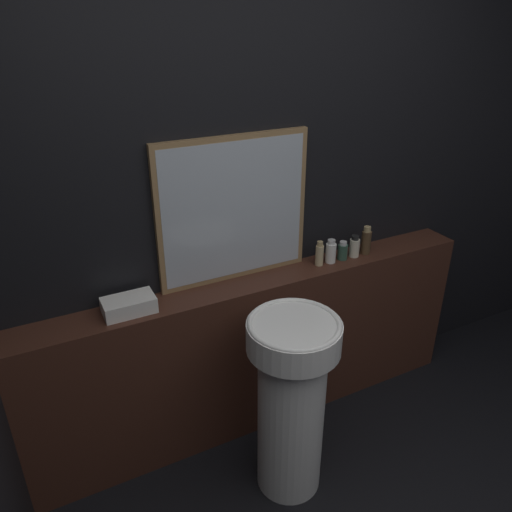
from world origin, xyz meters
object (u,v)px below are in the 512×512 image
(pedestal_sink, at_px, (291,399))
(lotion_bottle, at_px, (343,251))
(body_wash_bottle, at_px, (354,247))
(hand_soap_bottle, at_px, (366,241))
(shampoo_bottle, at_px, (319,254))
(towel_stack, at_px, (129,305))
(conditioner_bottle, at_px, (331,252))
(mirror, at_px, (234,210))

(pedestal_sink, xyz_separation_m, lotion_bottle, (0.58, 0.46, 0.42))
(body_wash_bottle, relative_size, hand_soap_bottle, 0.76)
(pedestal_sink, distance_m, shampoo_bottle, 0.76)
(shampoo_bottle, bearing_deg, towel_stack, -180.00)
(conditioner_bottle, relative_size, hand_soap_bottle, 0.81)
(mirror, distance_m, body_wash_bottle, 0.74)
(pedestal_sink, bearing_deg, hand_soap_bottle, 31.94)
(body_wash_bottle, bearing_deg, towel_stack, 180.00)
(towel_stack, xyz_separation_m, hand_soap_bottle, (1.31, 0.00, 0.04))
(mirror, relative_size, body_wash_bottle, 6.36)
(body_wash_bottle, height_order, hand_soap_bottle, hand_soap_bottle)
(towel_stack, xyz_separation_m, body_wash_bottle, (1.24, 0.00, 0.02))
(shampoo_bottle, xyz_separation_m, conditioner_bottle, (0.07, -0.00, -0.00))
(conditioner_bottle, xyz_separation_m, body_wash_bottle, (0.16, 0.00, -0.00))
(mirror, xyz_separation_m, body_wash_bottle, (0.67, -0.09, -0.30))
(towel_stack, distance_m, lotion_bottle, 1.16)
(pedestal_sink, height_order, mirror, mirror)
(pedestal_sink, xyz_separation_m, towel_stack, (-0.58, 0.46, 0.41))
(shampoo_bottle, bearing_deg, pedestal_sink, -133.15)
(mirror, relative_size, shampoo_bottle, 5.72)
(mirror, height_order, body_wash_bottle, mirror)
(towel_stack, xyz_separation_m, shampoo_bottle, (1.01, 0.00, 0.03))
(towel_stack, relative_size, conditioner_bottle, 1.76)
(pedestal_sink, relative_size, conditioner_bottle, 7.21)
(body_wash_bottle, bearing_deg, pedestal_sink, -145.13)
(shampoo_bottle, relative_size, body_wash_bottle, 1.11)
(conditioner_bottle, bearing_deg, shampoo_bottle, 180.00)
(towel_stack, relative_size, hand_soap_bottle, 1.43)
(body_wash_bottle, bearing_deg, hand_soap_bottle, 0.00)
(shampoo_bottle, height_order, lotion_bottle, shampoo_bottle)
(shampoo_bottle, distance_m, body_wash_bottle, 0.23)
(mirror, height_order, lotion_bottle, mirror)
(hand_soap_bottle, bearing_deg, mirror, 173.48)
(hand_soap_bottle, bearing_deg, pedestal_sink, -148.06)
(conditioner_bottle, distance_m, lotion_bottle, 0.08)
(mirror, relative_size, lotion_bottle, 7.50)
(mirror, relative_size, conditioner_bottle, 5.95)
(conditioner_bottle, xyz_separation_m, lotion_bottle, (0.08, 0.00, -0.01))
(lotion_bottle, bearing_deg, pedestal_sink, -141.68)
(mirror, distance_m, towel_stack, 0.65)
(mirror, distance_m, conditioner_bottle, 0.60)
(mirror, xyz_separation_m, conditioner_bottle, (0.52, -0.09, -0.30))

